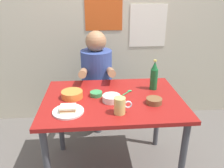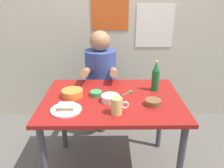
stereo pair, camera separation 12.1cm
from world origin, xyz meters
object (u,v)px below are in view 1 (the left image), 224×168
at_px(stool, 98,105).
at_px(condiment_bowl_brown, 154,101).
at_px(person_seated, 97,70).
at_px(plate_orange, 68,111).
at_px(sandwich, 68,108).
at_px(dining_table, 113,108).
at_px(beer_bottle, 154,76).
at_px(beer_mug, 120,106).

relative_size(stool, condiment_bowl_brown, 3.75).
distance_m(person_seated, plate_orange, 0.85).
height_order(stool, condiment_bowl_brown, condiment_bowl_brown).
xyz_separation_m(plate_orange, sandwich, (0.00, 0.00, 0.02)).
height_order(dining_table, stool, dining_table).
relative_size(dining_table, person_seated, 1.53).
relative_size(plate_orange, beer_bottle, 0.84).
relative_size(beer_mug, beer_bottle, 0.48).
distance_m(stool, person_seated, 0.42).
xyz_separation_m(dining_table, beer_bottle, (0.37, 0.15, 0.21)).
distance_m(person_seated, beer_bottle, 0.68).
distance_m(dining_table, condiment_bowl_brown, 0.35).
distance_m(beer_bottle, condiment_bowl_brown, 0.29).
bearing_deg(beer_bottle, person_seated, 135.67).
height_order(dining_table, person_seated, person_seated).
bearing_deg(plate_orange, beer_mug, -6.84).
bearing_deg(beer_bottle, sandwich, -153.34).
bearing_deg(stool, person_seated, -90.00).
distance_m(beer_mug, beer_bottle, 0.52).
height_order(stool, sandwich, sandwich).
bearing_deg(plate_orange, condiment_bowl_brown, 7.47).
height_order(person_seated, sandwich, person_seated).
bearing_deg(plate_orange, sandwich, 26.57).
distance_m(plate_orange, beer_mug, 0.37).
bearing_deg(condiment_bowl_brown, plate_orange, -172.53).
bearing_deg(dining_table, beer_bottle, 21.99).
bearing_deg(plate_orange, beer_bottle, 26.66).
relative_size(stool, beer_mug, 3.57).
height_order(person_seated, beer_bottle, person_seated).
height_order(stool, beer_mug, beer_mug).
relative_size(beer_bottle, condiment_bowl_brown, 2.18).
relative_size(stool, sandwich, 4.09).
relative_size(sandwich, beer_mug, 0.87).
relative_size(stool, plate_orange, 2.05).
height_order(sandwich, condiment_bowl_brown, sandwich).
height_order(plate_orange, sandwich, sandwich).
height_order(person_seated, condiment_bowl_brown, person_seated).
bearing_deg(person_seated, plate_orange, -104.81).
relative_size(dining_table, sandwich, 10.00).
distance_m(sandwich, beer_mug, 0.37).
height_order(dining_table, beer_mug, beer_mug).
bearing_deg(dining_table, plate_orange, -148.56).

